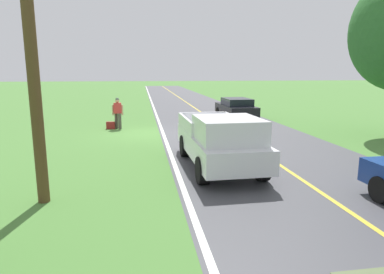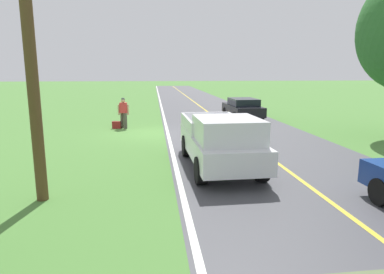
{
  "view_description": "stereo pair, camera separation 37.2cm",
  "coord_description": "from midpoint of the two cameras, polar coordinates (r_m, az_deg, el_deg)",
  "views": [
    {
      "loc": [
        0.24,
        17.5,
        3.17
      ],
      "look_at": [
        -1.33,
        7.04,
        1.12
      ],
      "focal_mm": 31.67,
      "sensor_mm": 36.0,
      "label": 1
    },
    {
      "loc": [
        -0.13,
        17.54,
        3.17
      ],
      "look_at": [
        -1.33,
        7.04,
        1.12
      ],
      "focal_mm": 31.67,
      "sensor_mm": 36.0,
      "label": 2
    }
  ],
  "objects": [
    {
      "name": "ground_plane",
      "position": [
        17.8,
        -8.2,
        0.58
      ],
      "size": [
        200.0,
        200.0,
        0.0
      ],
      "primitive_type": "plane",
      "color": "#4C7F38"
    },
    {
      "name": "road_surface",
      "position": [
        18.36,
        5.77,
        0.96
      ],
      "size": [
        7.54,
        120.0,
        0.0
      ],
      "primitive_type": "cube",
      "color": "#47474C",
      "rests_on": "ground"
    },
    {
      "name": "lane_edge_line",
      "position": [
        17.83,
        -5.5,
        0.68
      ],
      "size": [
        0.16,
        117.6,
        0.0
      ],
      "primitive_type": "cube",
      "color": "silver",
      "rests_on": "ground"
    },
    {
      "name": "lane_centre_line",
      "position": [
        18.36,
        5.77,
        0.97
      ],
      "size": [
        0.14,
        117.6,
        0.0
      ],
      "primitive_type": "cube",
      "color": "gold",
      "rests_on": "ground"
    },
    {
      "name": "hitchhiker_walking",
      "position": [
        19.5,
        -12.93,
        4.23
      ],
      "size": [
        0.62,
        0.52,
        1.75
      ],
      "color": "#4C473D",
      "rests_on": "ground"
    },
    {
      "name": "suitcase_carried",
      "position": [
        19.58,
        -14.08,
        1.92
      ],
      "size": [
        0.47,
        0.22,
        0.41
      ],
      "primitive_type": "cube",
      "rotation": [
        0.0,
        0.0,
        1.52
      ],
      "color": "maroon",
      "rests_on": "ground"
    },
    {
      "name": "pickup_truck_passing",
      "position": [
        11.1,
        3.87,
        -0.53
      ],
      "size": [
        2.21,
        5.45,
        1.82
      ],
      "color": "silver",
      "rests_on": "ground"
    },
    {
      "name": "sedan_near_oncoming",
      "position": [
        23.2,
        6.96,
        4.9
      ],
      "size": [
        2.0,
        4.44,
        1.41
      ],
      "color": "black",
      "rests_on": "ground"
    },
    {
      "name": "utility_pole_roadside",
      "position": [
        8.86,
        -26.75,
        14.8
      ],
      "size": [
        0.28,
        0.28,
        7.87
      ],
      "primitive_type": "cylinder",
      "color": "brown",
      "rests_on": "ground"
    }
  ]
}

